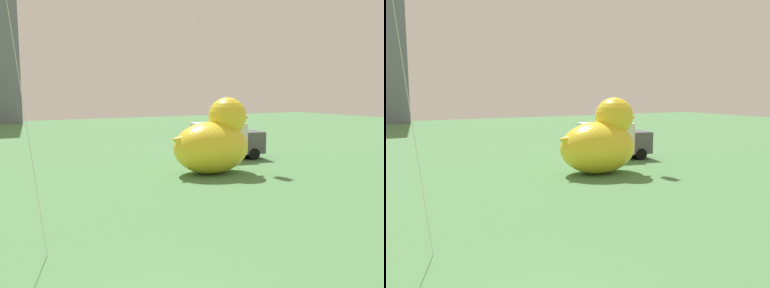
% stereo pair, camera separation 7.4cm
% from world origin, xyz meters
% --- Properties ---
extents(giant_inflatable_duck, '(5.92, 3.80, 4.90)m').
position_xyz_m(giant_inflatable_duck, '(10.59, 14.75, 2.09)').
color(giant_inflatable_duck, yellow).
rests_on(giant_inflatable_duck, ground).
extents(box_truck, '(5.85, 3.41, 2.85)m').
position_xyz_m(box_truck, '(14.36, 19.03, 1.44)').
color(box_truck, white).
rests_on(box_truck, ground).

